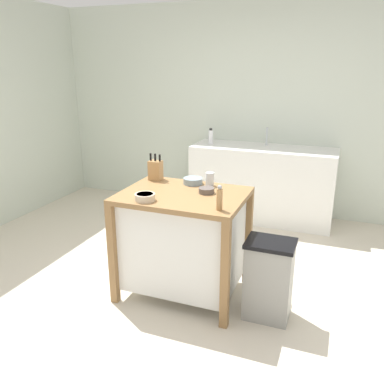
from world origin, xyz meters
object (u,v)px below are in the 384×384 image
(kitchen_island, at_px, (183,238))
(drinking_cup, at_px, (210,179))
(sink_faucet, at_px, (267,136))
(pepper_grinder, at_px, (219,198))
(bottle_dish_soap, at_px, (211,137))
(trash_bin, at_px, (269,279))
(bowl_ceramic_small, at_px, (145,197))
(bowl_ceramic_wide, at_px, (193,181))
(knife_block, at_px, (156,170))
(bowl_stoneware_deep, at_px, (207,190))

(kitchen_island, distance_m, drinking_cup, 0.54)
(sink_faucet, bearing_deg, drinking_cup, -94.03)
(pepper_grinder, bearing_deg, bottle_dish_soap, 110.03)
(kitchen_island, height_order, trash_bin, kitchen_island)
(pepper_grinder, distance_m, sink_faucet, 2.34)
(bowl_ceramic_small, distance_m, bottle_dish_soap, 2.20)
(bowl_ceramic_small, height_order, pepper_grinder, pepper_grinder)
(kitchen_island, xyz_separation_m, bowl_ceramic_wide, (-0.02, 0.27, 0.42))
(bottle_dish_soap, bearing_deg, pepper_grinder, -69.97)
(kitchen_island, relative_size, knife_block, 4.22)
(drinking_cup, height_order, trash_bin, drinking_cup)
(trash_bin, bearing_deg, sink_faucet, 102.32)
(trash_bin, relative_size, bottle_dish_soap, 3.27)
(bowl_stoneware_deep, distance_m, bowl_ceramic_small, 0.50)
(bowl_ceramic_wide, height_order, bottle_dish_soap, bottle_dish_soap)
(bowl_stoneware_deep, xyz_separation_m, drinking_cup, (-0.04, 0.20, 0.03))
(bowl_ceramic_small, bearing_deg, sink_faucet, 78.91)
(drinking_cup, bearing_deg, sink_faucet, 85.97)
(drinking_cup, distance_m, trash_bin, 0.94)
(bowl_ceramic_small, bearing_deg, knife_block, 107.91)
(bowl_ceramic_wide, height_order, bowl_ceramic_small, bowl_ceramic_small)
(sink_faucet, xyz_separation_m, bottle_dish_soap, (-0.67, -0.15, -0.02))
(sink_faucet, height_order, bottle_dish_soap, sink_faucet)
(knife_block, height_order, drinking_cup, knife_block)
(pepper_grinder, height_order, trash_bin, pepper_grinder)
(pepper_grinder, height_order, sink_faucet, sink_faucet)
(trash_bin, bearing_deg, bowl_ceramic_small, -169.76)
(sink_faucet, bearing_deg, kitchen_island, -97.14)
(kitchen_island, xyz_separation_m, bowl_stoneware_deep, (0.17, 0.07, 0.41))
(bowl_stoneware_deep, relative_size, drinking_cup, 1.09)
(bowl_stoneware_deep, bearing_deg, kitchen_island, -157.39)
(knife_block, distance_m, sink_faucet, 1.91)
(knife_block, bearing_deg, drinking_cup, -0.50)
(trash_bin, xyz_separation_m, bottle_dish_soap, (-1.15, 2.02, 0.68))
(kitchen_island, relative_size, bowl_ceramic_wide, 6.01)
(kitchen_island, relative_size, bowl_stoneware_deep, 7.95)
(bowl_ceramic_wide, distance_m, bottle_dish_soap, 1.70)
(drinking_cup, bearing_deg, pepper_grinder, -64.76)
(knife_block, bearing_deg, bowl_stoneware_deep, -20.43)
(bowl_ceramic_small, height_order, bottle_dish_soap, bottle_dish_soap)
(knife_block, relative_size, sink_faucet, 1.06)
(knife_block, xyz_separation_m, bowl_ceramic_wide, (0.36, -0.01, -0.06))
(knife_block, height_order, sink_faucet, sink_faucet)
(bowl_stoneware_deep, height_order, bottle_dish_soap, bottle_dish_soap)
(bowl_stoneware_deep, xyz_separation_m, bowl_ceramic_wide, (-0.19, 0.20, 0.00))
(trash_bin, bearing_deg, bottle_dish_soap, 119.56)
(knife_block, relative_size, bowl_stoneware_deep, 1.88)
(sink_faucet, bearing_deg, bowl_ceramic_wide, -98.77)
(bowl_ceramic_wide, distance_m, sink_faucet, 1.83)
(drinking_cup, relative_size, trash_bin, 0.18)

